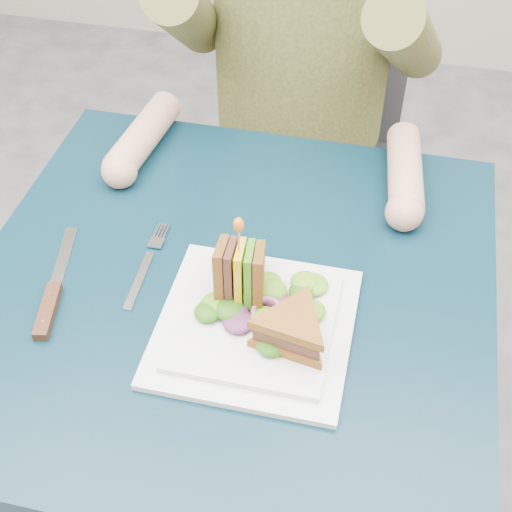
% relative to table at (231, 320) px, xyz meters
% --- Properties ---
extents(ground, '(4.00, 4.00, 0.00)m').
position_rel_table_xyz_m(ground, '(0.00, 0.00, -0.65)').
color(ground, '#58585B').
rests_on(ground, ground).
extents(table, '(0.75, 0.75, 0.73)m').
position_rel_table_xyz_m(table, '(0.00, 0.00, 0.00)').
color(table, black).
rests_on(table, ground).
extents(chair, '(0.42, 0.40, 0.93)m').
position_rel_table_xyz_m(chair, '(0.00, 0.67, -0.11)').
color(chair, '#47474C').
rests_on(chair, ground).
extents(plate, '(0.26, 0.26, 0.02)m').
position_rel_table_xyz_m(plate, '(0.05, -0.07, 0.09)').
color(plate, white).
rests_on(plate, table).
extents(sandwich_flat, '(0.14, 0.14, 0.05)m').
position_rel_table_xyz_m(sandwich_flat, '(0.11, -0.10, 0.12)').
color(sandwich_flat, brown).
rests_on(sandwich_flat, plate).
extents(sandwich_upright, '(0.09, 0.15, 0.15)m').
position_rel_table_xyz_m(sandwich_upright, '(0.02, -0.03, 0.13)').
color(sandwich_upright, brown).
rests_on(sandwich_upright, plate).
extents(fork, '(0.02, 0.18, 0.01)m').
position_rel_table_xyz_m(fork, '(-0.13, 0.00, 0.08)').
color(fork, silver).
rests_on(fork, table).
extents(knife, '(0.07, 0.22, 0.02)m').
position_rel_table_xyz_m(knife, '(-0.23, -0.09, 0.09)').
color(knife, silver).
rests_on(knife, table).
extents(toothpick, '(0.01, 0.01, 0.06)m').
position_rel_table_xyz_m(toothpick, '(0.02, -0.03, 0.20)').
color(toothpick, tan).
rests_on(toothpick, sandwich_upright).
extents(toothpick_frill, '(0.01, 0.01, 0.02)m').
position_rel_table_xyz_m(toothpick_frill, '(0.02, -0.03, 0.23)').
color(toothpick_frill, orange).
rests_on(toothpick_frill, sandwich_upright).
extents(lettuce_spill, '(0.15, 0.13, 0.02)m').
position_rel_table_xyz_m(lettuce_spill, '(0.06, -0.06, 0.11)').
color(lettuce_spill, '#337A14').
rests_on(lettuce_spill, plate).
extents(onion_ring, '(0.04, 0.04, 0.02)m').
position_rel_table_xyz_m(onion_ring, '(0.07, -0.07, 0.11)').
color(onion_ring, '#9E4C7A').
rests_on(onion_ring, plate).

